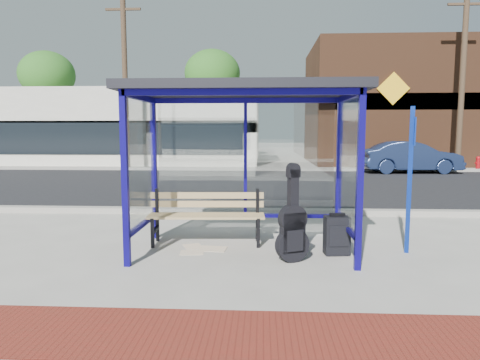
# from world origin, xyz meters

# --- Properties ---
(ground) EXTENTS (120.00, 120.00, 0.00)m
(ground) POSITION_xyz_m (0.00, 0.00, 0.00)
(ground) COLOR #B2ADA0
(ground) RESTS_ON ground
(brick_paver_strip) EXTENTS (60.00, 1.00, 0.01)m
(brick_paver_strip) POSITION_xyz_m (0.00, -2.60, 0.01)
(brick_paver_strip) COLOR maroon
(brick_paver_strip) RESTS_ON ground
(curb_near) EXTENTS (60.00, 0.25, 0.12)m
(curb_near) POSITION_xyz_m (0.00, 2.90, 0.06)
(curb_near) COLOR gray
(curb_near) RESTS_ON ground
(street_asphalt) EXTENTS (60.00, 10.00, 0.00)m
(street_asphalt) POSITION_xyz_m (0.00, 8.00, 0.00)
(street_asphalt) COLOR black
(street_asphalt) RESTS_ON ground
(curb_far) EXTENTS (60.00, 0.25, 0.12)m
(curb_far) POSITION_xyz_m (0.00, 13.10, 0.06)
(curb_far) COLOR gray
(curb_far) RESTS_ON ground
(far_sidewalk) EXTENTS (60.00, 4.00, 0.01)m
(far_sidewalk) POSITION_xyz_m (0.00, 15.00, 0.00)
(far_sidewalk) COLOR #B2ADA0
(far_sidewalk) RESTS_ON ground
(bus_shelter) EXTENTS (3.30, 1.80, 2.42)m
(bus_shelter) POSITION_xyz_m (0.00, 0.07, 2.07)
(bus_shelter) COLOR navy
(bus_shelter) RESTS_ON ground
(storefront_white) EXTENTS (18.00, 6.04, 4.00)m
(storefront_white) POSITION_xyz_m (-9.00, 17.99, 2.00)
(storefront_white) COLOR silver
(storefront_white) RESTS_ON ground
(storefront_brown) EXTENTS (10.00, 7.08, 6.40)m
(storefront_brown) POSITION_xyz_m (8.00, 18.49, 3.20)
(storefront_brown) COLOR #59331E
(storefront_brown) RESTS_ON ground
(tree_left) EXTENTS (3.60, 3.60, 7.03)m
(tree_left) POSITION_xyz_m (-14.00, 22.00, 5.45)
(tree_left) COLOR #4C3826
(tree_left) RESTS_ON ground
(tree_mid) EXTENTS (3.60, 3.60, 7.03)m
(tree_mid) POSITION_xyz_m (-3.00, 22.00, 5.45)
(tree_mid) COLOR #4C3826
(tree_mid) RESTS_ON ground
(tree_right) EXTENTS (3.60, 3.60, 7.03)m
(tree_right) POSITION_xyz_m (12.50, 22.00, 5.45)
(tree_right) COLOR #4C3826
(tree_right) RESTS_ON ground
(utility_pole_west) EXTENTS (1.60, 0.24, 8.00)m
(utility_pole_west) POSITION_xyz_m (-6.00, 13.40, 4.11)
(utility_pole_west) COLOR #4C3826
(utility_pole_west) RESTS_ON ground
(utility_pole_east) EXTENTS (1.60, 0.24, 8.00)m
(utility_pole_east) POSITION_xyz_m (9.00, 13.40, 4.11)
(utility_pole_east) COLOR #4C3826
(utility_pole_east) RESTS_ON ground
(bench) EXTENTS (1.84, 0.53, 0.86)m
(bench) POSITION_xyz_m (-0.60, 0.46, 0.49)
(bench) COLOR black
(bench) RESTS_ON ground
(guitar_bag) EXTENTS (0.48, 0.31, 1.27)m
(guitar_bag) POSITION_xyz_m (0.69, -0.44, 0.47)
(guitar_bag) COLOR black
(guitar_bag) RESTS_ON ground
(suitcase) EXTENTS (0.37, 0.26, 0.61)m
(suitcase) POSITION_xyz_m (1.35, -0.07, 0.28)
(suitcase) COLOR black
(suitcase) RESTS_ON ground
(backpack) EXTENTS (0.32, 0.30, 0.32)m
(backpack) POSITION_xyz_m (0.63, -0.08, 0.15)
(backpack) COLOR #2B2B18
(backpack) RESTS_ON ground
(sign_post) EXTENTS (0.12, 0.26, 2.13)m
(sign_post) POSITION_xyz_m (2.41, 0.09, 1.20)
(sign_post) COLOR #0E2C9A
(sign_post) RESTS_ON ground
(newspaper_a) EXTENTS (0.38, 0.41, 0.01)m
(newspaper_a) POSITION_xyz_m (-0.79, 0.24, 0.00)
(newspaper_a) COLOR white
(newspaper_a) RESTS_ON ground
(newspaper_b) EXTENTS (0.44, 0.36, 0.01)m
(newspaper_b) POSITION_xyz_m (-0.47, 0.12, 0.00)
(newspaper_b) COLOR white
(newspaper_b) RESTS_ON ground
(newspaper_c) EXTENTS (0.37, 0.31, 0.01)m
(newspaper_c) POSITION_xyz_m (-0.75, -0.09, 0.00)
(newspaper_c) COLOR white
(newspaper_c) RESTS_ON ground
(parked_car) EXTENTS (4.15, 1.65, 1.34)m
(parked_car) POSITION_xyz_m (6.59, 12.42, 0.67)
(parked_car) COLOR #1A284B
(parked_car) RESTS_ON ground
(fire_hydrant) EXTENTS (0.30, 0.20, 0.67)m
(fire_hydrant) POSITION_xyz_m (9.92, 13.46, 0.36)
(fire_hydrant) COLOR #B00C12
(fire_hydrant) RESTS_ON ground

